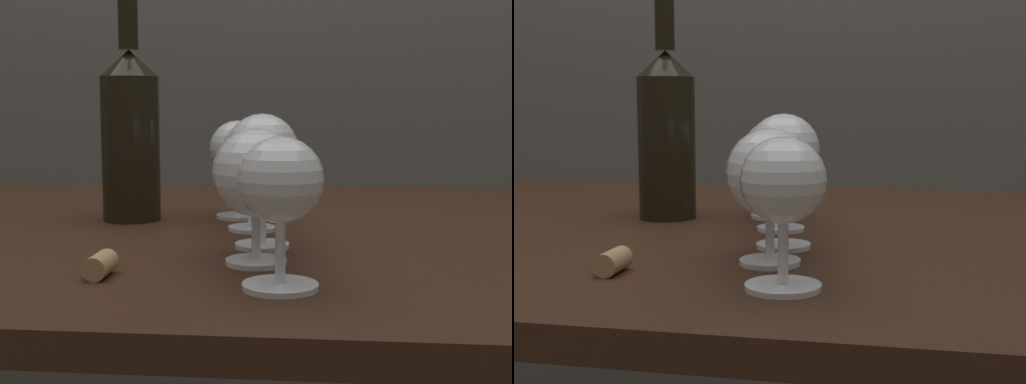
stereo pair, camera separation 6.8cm
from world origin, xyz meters
TOP-DOWN VIEW (x-y plane):
  - dining_table at (0.00, 0.00)m, footprint 1.59×0.86m
  - wine_glass_rose at (0.08, -0.30)m, footprint 0.07×0.07m
  - wine_glass_cabernet at (0.05, -0.21)m, footprint 0.09×0.09m
  - wine_glass_port at (0.04, -0.13)m, footprint 0.08×0.08m
  - wine_glass_pinot at (0.02, -0.03)m, footprint 0.07×0.07m
  - wine_glass_amber at (-0.01, 0.06)m, footprint 0.08×0.08m
  - wine_bottle at (-0.15, 0.03)m, footprint 0.08×0.08m
  - cork at (-0.09, -0.28)m, footprint 0.02×0.04m

SIDE VIEW (x-z plane):
  - dining_table at x=0.00m, z-range 0.28..1.00m
  - cork at x=-0.09m, z-range 0.72..0.74m
  - wine_glass_cabernet at x=0.05m, z-range 0.74..0.87m
  - wine_glass_rose at x=0.08m, z-range 0.74..0.87m
  - wine_glass_amber at x=-0.01m, z-range 0.74..0.87m
  - wine_glass_pinot at x=0.02m, z-range 0.74..0.88m
  - wine_glass_port at x=0.04m, z-range 0.75..0.89m
  - wine_bottle at x=-0.15m, z-range 0.68..0.99m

